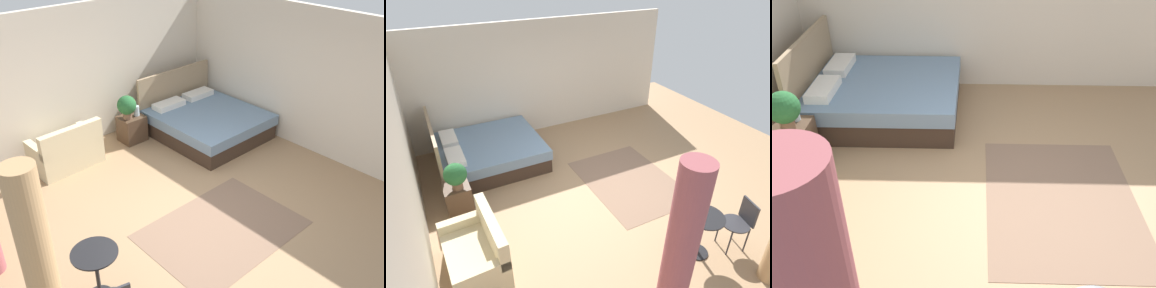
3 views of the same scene
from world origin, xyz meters
TOP-DOWN VIEW (x-y plane):
  - ground_plane at (0.00, 0.00)m, footprint 9.21×9.72m
  - wall_back at (0.00, 3.36)m, footprint 9.21×0.12m
  - wall_right at (3.10, 0.00)m, footprint 0.12×6.72m
  - area_rug at (0.00, -0.52)m, footprint 2.32×1.69m
  - bed at (1.98, 1.88)m, footprint 1.99×2.18m
  - couch at (-0.81, 2.71)m, footprint 1.24×0.79m
  - nightstand at (0.67, 2.71)m, footprint 0.49×0.44m
  - potted_plant at (0.57, 2.69)m, footprint 0.38×0.38m
  - vase at (0.79, 2.68)m, footprint 0.12×0.12m
  - balcony_table at (-2.04, -0.37)m, footprint 0.57×0.57m
  - curtain_left at (-2.85, -0.95)m, footprint 0.30×0.30m

SIDE VIEW (x-z plane):
  - ground_plane at x=0.00m, z-range -0.02..0.00m
  - area_rug at x=0.00m, z-range 0.00..0.01m
  - nightstand at x=0.67m, z-range 0.00..0.54m
  - bed at x=1.98m, z-range -0.30..0.89m
  - couch at x=-0.81m, z-range -0.14..0.75m
  - balcony_table at x=-2.04m, z-range 0.14..0.88m
  - vase at x=0.79m, z-range 0.54..0.75m
  - potted_plant at x=0.57m, z-range 0.58..1.06m
  - curtain_left at x=-2.85m, z-range 0.00..2.55m
  - wall_back at x=0.00m, z-range 0.00..2.77m
  - wall_right at x=3.10m, z-range 0.00..2.77m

